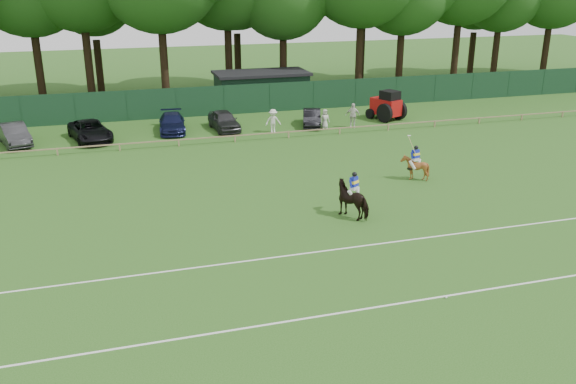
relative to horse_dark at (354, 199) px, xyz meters
name	(u,v)px	position (x,y,z in m)	size (l,w,h in m)	color
ground	(296,244)	(-3.70, -2.43, -0.88)	(160.00, 160.00, 0.00)	#1E4C14
horse_dark	(354,199)	(0.00, 0.00, 0.00)	(0.95, 2.09, 1.76)	black
horse_chestnut	(415,168)	(5.60, 4.28, -0.15)	(1.17, 1.32, 1.46)	brown
sedan_grey	(14,134)	(-17.69, 19.19, -0.13)	(1.59, 4.56, 1.50)	#2C2C2E
suv_black	(90,131)	(-12.60, 18.91, -0.17)	(2.36, 5.11, 1.42)	black
sedan_navy	(172,123)	(-6.66, 19.85, -0.20)	(1.90, 4.67, 1.36)	#13183D
hatch_grey	(224,120)	(-2.77, 19.29, -0.14)	(1.75, 4.36, 1.49)	#2F2F32
estate_black	(312,118)	(4.13, 18.67, -0.24)	(1.36, 3.91, 1.29)	black
spectator_left	(273,121)	(0.63, 17.41, 0.01)	(1.16, 0.66, 1.79)	silver
spectator_mid	(353,115)	(6.98, 17.16, 0.09)	(1.13, 0.47, 1.94)	silver
spectator_right	(325,119)	(4.81, 17.49, -0.13)	(0.74, 0.48, 1.51)	beige
rider_dark	(354,185)	(0.01, -0.01, 0.77)	(0.86, 0.64, 1.41)	silver
rider_chestnut	(416,156)	(5.60, 4.27, 0.53)	(0.98, 0.51, 2.05)	silver
polo_ball	(446,297)	(0.21, -8.57, -0.84)	(0.09, 0.09, 0.09)	silver
pitch_lines	(323,280)	(-3.70, -5.93, -0.88)	(60.00, 5.10, 0.01)	silver
pitch_rail	(221,137)	(-3.70, 15.57, -0.44)	(62.10, 0.10, 0.50)	#997F5B
perimeter_fence	(201,101)	(-3.70, 24.57, 0.37)	(92.08, 0.08, 2.50)	#14351E
utility_shed	(261,88)	(2.30, 27.57, 0.66)	(8.40, 4.40, 3.04)	#14331E
tree_row	(209,97)	(-1.70, 32.57, -0.88)	(96.00, 12.00, 21.00)	#26561C
tractor	(387,106)	(10.74, 18.92, 0.26)	(2.84, 3.38, 2.42)	#AF1010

